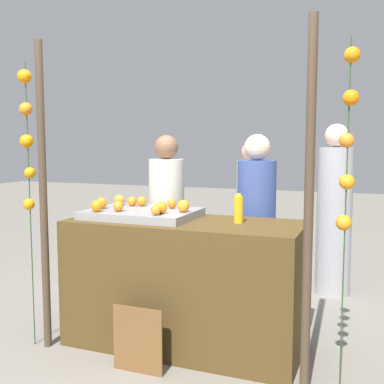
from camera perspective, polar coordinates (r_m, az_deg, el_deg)
ground_plane at (r=3.74m, az=-0.88°, el=-17.97°), size 24.00×24.00×0.00m
stall_counter at (r=3.58m, az=-0.89°, el=-11.02°), size 1.73×0.73×0.95m
orange_tray at (r=3.64m, az=-6.10°, el=-2.63°), size 0.83×0.60×0.06m
orange_0 at (r=3.93m, az=-8.84°, el=-0.96°), size 0.09×0.09×0.09m
orange_1 at (r=3.69m, az=-2.47°, el=-1.43°), size 0.07×0.07×0.07m
orange_2 at (r=3.41m, az=-3.75°, el=-1.92°), size 0.09×0.09×0.09m
orange_3 at (r=3.35m, az=-4.46°, el=-2.22°), size 0.07×0.07×0.07m
orange_4 at (r=3.56m, az=-8.96°, el=-1.74°), size 0.08×0.08×0.08m
orange_5 at (r=3.48m, az=-1.06°, el=-1.73°), size 0.09×0.09×0.09m
orange_6 at (r=3.73m, az=-10.98°, el=-1.34°), size 0.09×0.09×0.09m
orange_7 at (r=3.84m, az=-6.15°, el=-1.14°), size 0.08×0.08×0.08m
orange_8 at (r=3.86m, az=-7.31°, el=-1.15°), size 0.08×0.08×0.08m
orange_9 at (r=3.57m, az=-11.54°, el=-1.71°), size 0.09×0.09×0.09m
juice_bottle at (r=3.38m, az=5.69°, el=-2.10°), size 0.07×0.07×0.21m
chalkboard_sign at (r=3.27m, az=-6.57°, el=-17.53°), size 0.36×0.03×0.46m
vendor_left at (r=4.28m, az=-3.08°, el=-4.53°), size 0.32×0.32×1.59m
vendor_right at (r=3.98m, az=7.80°, el=-5.35°), size 0.32×0.32×1.59m
crowd_person_0 at (r=5.37m, az=7.03°, el=-2.74°), size 0.31×0.31×1.53m
crowd_person_1 at (r=4.91m, az=16.92°, el=-2.77°), size 0.34×0.34×1.71m
canopy_post_left at (r=3.58m, az=-17.65°, el=-0.67°), size 0.06×0.06×2.25m
canopy_post_right at (r=2.81m, az=14.01°, el=-2.29°), size 0.06×0.06×2.25m
garland_strand_left at (r=3.62m, az=-19.46°, el=6.56°), size 0.11×0.10×2.09m
garland_strand_right at (r=2.74m, az=18.46°, el=5.59°), size 0.10×0.10×2.09m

